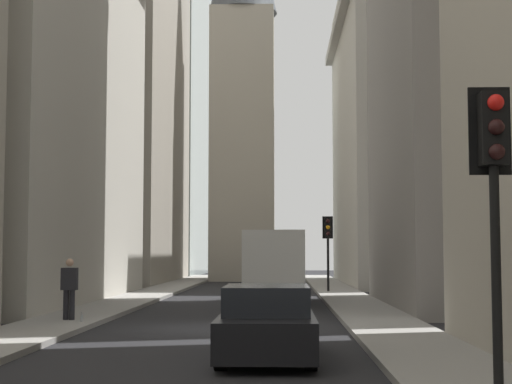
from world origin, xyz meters
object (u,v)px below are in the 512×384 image
Objects in this scene: sedan_black at (267,325)px; traffic_light_midblock at (328,236)px; traffic_light_foreground at (494,170)px; discarded_bottle at (82,318)px; delivery_truck at (274,267)px; pedestrian at (69,286)px.

traffic_light_midblock is (23.92, -2.59, 2.17)m from sedan_black.
sedan_black is at bearing 27.62° from traffic_light_foreground.
traffic_light_foreground is at bearing -179.45° from traffic_light_midblock.
traffic_light_midblock is 13.61× the size of discarded_bottle.
traffic_light_midblock is at bearing -18.25° from delivery_truck.
sedan_black is 8.43m from discarded_bottle.
pedestrian is 1.11m from discarded_bottle.
delivery_truck is at bearing -28.88° from discarded_bottle.
sedan_black is 1.17× the size of traffic_light_midblock.
traffic_light_foreground is 14.67× the size of discarded_bottle.
traffic_light_midblock is 2.13× the size of pedestrian.
pedestrian is at bearing 147.35° from delivery_truck.
sedan_black is 24.16m from traffic_light_midblock.
traffic_light_midblock is at bearing 0.55° from traffic_light_foreground.
sedan_black is 9.16m from pedestrian.
delivery_truck is 8.37m from traffic_light_midblock.
pedestrian is 6.38× the size of discarded_bottle.
traffic_light_midblock is 18.81m from pedestrian.
delivery_truck is 16.09m from sedan_black.
sedan_black is at bearing 173.83° from traffic_light_midblock.
pedestrian is at bearing 43.04° from discarded_bottle.
delivery_truck is at bearing -32.65° from pedestrian.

